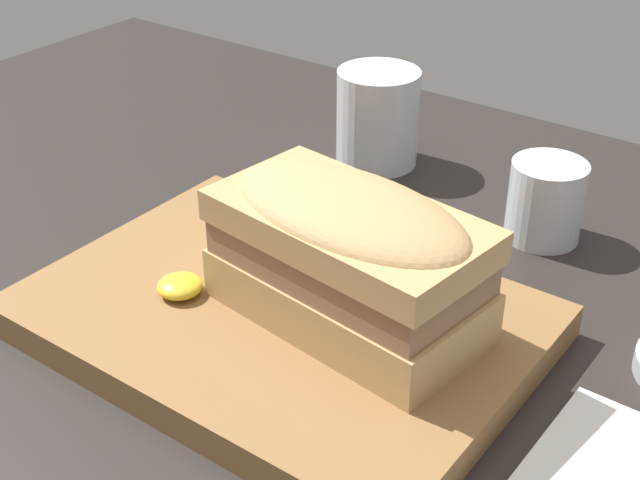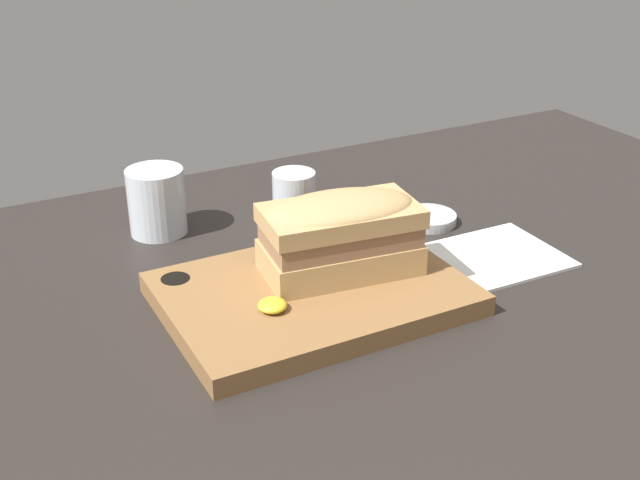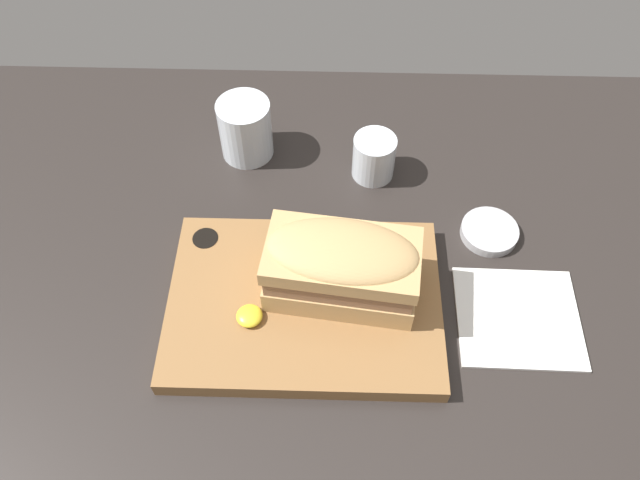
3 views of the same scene
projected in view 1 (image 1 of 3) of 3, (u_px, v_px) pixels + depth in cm
name	position (u px, v px, depth cm)	size (l,w,h in cm)	color
dining_table	(355.00, 416.00, 56.47)	(143.14, 98.22, 2.00)	#282321
serving_board	(281.00, 318.00, 61.79)	(33.78, 24.21, 2.52)	olive
sandwich	(348.00, 251.00, 57.22)	(19.08, 11.68, 9.60)	tan
mustard_dollop	(182.00, 285.00, 62.03)	(3.19, 3.19, 1.27)	yellow
water_glass	(377.00, 123.00, 84.02)	(7.78, 7.78, 9.14)	silver
wine_glass	(545.00, 204.00, 72.25)	(6.16, 6.16, 6.68)	silver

